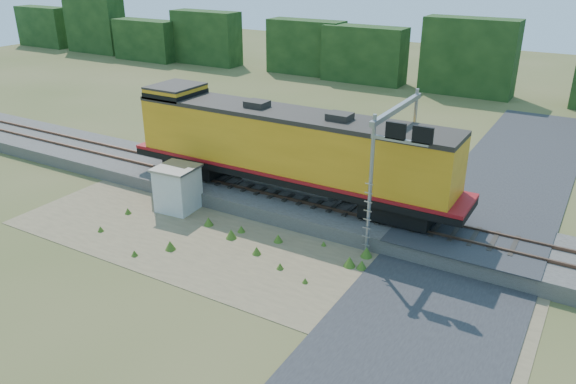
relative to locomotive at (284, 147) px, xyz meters
The scene contains 10 objects.
ground 7.66m from the locomotive, 61.43° to the right, with size 140.00×140.00×0.00m, color #475123.
ballast 4.48m from the locomotive, ahead, with size 70.00×5.00×0.80m, color slate.
rails 4.17m from the locomotive, ahead, with size 70.00×1.54×0.16m.
dirt_shoulder 6.62m from the locomotive, 77.03° to the right, with size 26.00×8.00×0.03m, color #8C7754.
road 12.02m from the locomotive, 27.12° to the right, with size 7.00×66.00×0.86m.
tree_line_north 32.17m from the locomotive, 84.17° to the left, with size 130.00×3.00×6.50m.
weed_clumps 6.85m from the locomotive, 92.26° to the right, with size 15.00×6.20×0.56m, color #41651C, non-canonical shape.
locomotive is the anchor object (origin of this frame).
shed 6.25m from the locomotive, 144.94° to the right, with size 2.29×2.29×2.53m.
signal_gantry 6.80m from the locomotive, ahead, with size 2.71×6.20×6.84m.
Camera 1 is at (11.55, -18.71, 13.21)m, focal length 35.00 mm.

